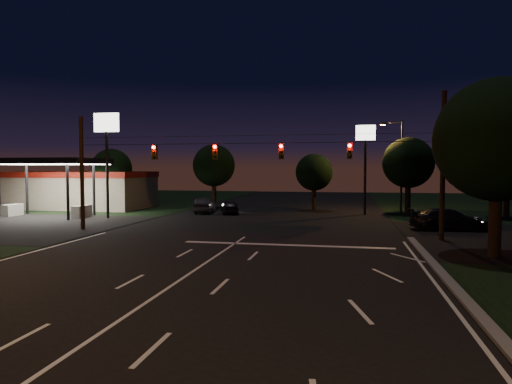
% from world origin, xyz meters
% --- Properties ---
extents(ground, '(140.00, 140.00, 0.00)m').
position_xyz_m(ground, '(0.00, 0.00, 0.00)').
color(ground, black).
rests_on(ground, ground).
extents(center_line, '(0.14, 40.00, 0.01)m').
position_xyz_m(center_line, '(0.00, -6.00, 0.01)').
color(center_line, silver).
rests_on(center_line, ground).
extents(stop_bar, '(12.00, 0.50, 0.01)m').
position_xyz_m(stop_bar, '(3.00, 11.50, 0.01)').
color(stop_bar, silver).
rests_on(stop_bar, ground).
extents(utility_pole_right, '(0.30, 0.30, 9.00)m').
position_xyz_m(utility_pole_right, '(12.00, 15.00, 0.00)').
color(utility_pole_right, black).
rests_on(utility_pole_right, ground).
extents(utility_pole_left, '(0.28, 0.28, 8.00)m').
position_xyz_m(utility_pole_left, '(-12.00, 15.00, 0.00)').
color(utility_pole_left, black).
rests_on(utility_pole_left, ground).
extents(signal_span, '(24.00, 0.40, 1.56)m').
position_xyz_m(signal_span, '(-0.00, 14.96, 5.50)').
color(signal_span, black).
rests_on(signal_span, ground).
extents(gas_station, '(14.20, 16.10, 5.25)m').
position_xyz_m(gas_station, '(-21.86, 30.39, 2.38)').
color(gas_station, gray).
rests_on(gas_station, ground).
extents(pole_sign_left_near, '(2.20, 0.30, 9.10)m').
position_xyz_m(pole_sign_left_near, '(-14.00, 22.00, 6.98)').
color(pole_sign_left_near, black).
rests_on(pole_sign_left_near, ground).
extents(pole_sign_right, '(1.80, 0.30, 8.40)m').
position_xyz_m(pole_sign_right, '(8.00, 30.00, 6.24)').
color(pole_sign_right, black).
rests_on(pole_sign_right, ground).
extents(street_light_right_far, '(2.20, 0.35, 9.00)m').
position_xyz_m(street_light_right_far, '(11.24, 32.00, 5.24)').
color(street_light_right_far, black).
rests_on(street_light_right_far, ground).
extents(tree_right_near, '(6.00, 6.00, 8.76)m').
position_xyz_m(tree_right_near, '(13.53, 10.17, 5.68)').
color(tree_right_near, black).
rests_on(tree_right_near, ground).
extents(tree_far_a, '(4.20, 4.20, 6.42)m').
position_xyz_m(tree_far_a, '(-17.98, 30.12, 4.26)').
color(tree_far_a, black).
rests_on(tree_far_a, ground).
extents(tree_far_b, '(4.60, 4.60, 6.98)m').
position_xyz_m(tree_far_b, '(-7.98, 34.13, 4.61)').
color(tree_far_b, black).
rests_on(tree_far_b, ground).
extents(tree_far_c, '(3.80, 3.80, 5.86)m').
position_xyz_m(tree_far_c, '(3.02, 33.10, 3.90)').
color(tree_far_c, black).
rests_on(tree_far_c, ground).
extents(tree_far_d, '(4.80, 4.80, 7.30)m').
position_xyz_m(tree_far_d, '(12.02, 31.13, 4.83)').
color(tree_far_d, black).
rests_on(tree_far_d, ground).
extents(tree_far_e, '(4.00, 4.00, 6.18)m').
position_xyz_m(tree_far_e, '(20.02, 29.11, 4.11)').
color(tree_far_e, black).
rests_on(tree_far_e, ground).
extents(car_oncoming_a, '(2.58, 4.06, 1.29)m').
position_xyz_m(car_oncoming_a, '(-4.64, 28.11, 0.64)').
color(car_oncoming_a, black).
rests_on(car_oncoming_a, ground).
extents(car_oncoming_b, '(2.13, 4.58, 1.45)m').
position_xyz_m(car_oncoming_b, '(-7.23, 28.43, 0.73)').
color(car_oncoming_b, black).
rests_on(car_oncoming_b, ground).
extents(car_cross, '(5.52, 2.71, 1.55)m').
position_xyz_m(car_cross, '(13.41, 19.77, 0.77)').
color(car_cross, black).
rests_on(car_cross, ground).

